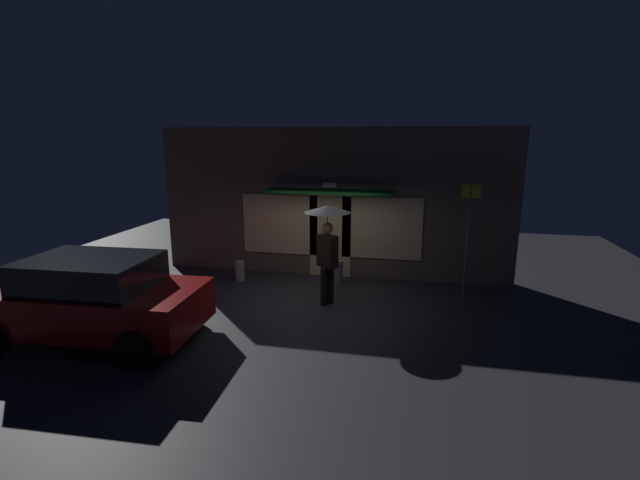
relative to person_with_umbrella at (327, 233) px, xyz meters
name	(u,v)px	position (x,y,z in m)	size (l,w,h in m)	color
ground_plane	(312,304)	(-0.33, -0.09, -1.63)	(18.00, 18.00, 0.00)	#2D2D33
building_facade	(331,203)	(-0.33, 2.24, 0.31)	(9.31, 1.00, 3.89)	brown
person_with_umbrella	(327,233)	(0.00, 0.00, 0.00)	(1.00, 1.00, 2.22)	black
parked_car	(93,298)	(-3.85, -2.58, -0.84)	(3.99, 2.16, 1.55)	maroon
street_sign_post	(468,232)	(3.03, 1.16, -0.10)	(0.40, 0.07, 2.72)	#595B60
sidewalk_bollard	(338,273)	(0.02, 1.39, -1.32)	(0.23, 0.23, 0.62)	slate
sidewalk_bollard_2	(240,271)	(-2.53, 1.18, -1.37)	(0.24, 0.24, 0.52)	#9E998E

